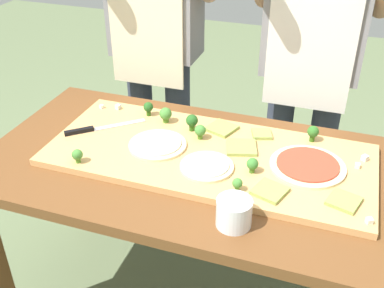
# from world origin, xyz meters

# --- Properties ---
(prep_table) EXTENTS (1.58, 0.80, 0.77)m
(prep_table) POSITION_xyz_m (0.00, 0.00, 0.66)
(prep_table) COLOR brown
(prep_table) RESTS_ON ground
(cutting_board) EXTENTS (1.14, 0.50, 0.02)m
(cutting_board) POSITION_xyz_m (0.00, 0.04, 0.78)
(cutting_board) COLOR tan
(cutting_board) RESTS_ON prep_table
(chefs_knife) EXTENTS (0.25, 0.22, 0.02)m
(chefs_knife) POSITION_xyz_m (-0.46, 0.05, 0.80)
(chefs_knife) COLOR #B7BABF
(chefs_knife) RESTS_ON cutting_board
(pizza_whole_tomato_red) EXTENTS (0.25, 0.25, 0.02)m
(pizza_whole_tomato_red) POSITION_xyz_m (0.34, 0.06, 0.80)
(pizza_whole_tomato_red) COLOR beige
(pizza_whole_tomato_red) RESTS_ON cutting_board
(pizza_whole_white_garlic) EXTENTS (0.18, 0.18, 0.02)m
(pizza_whole_white_garlic) POSITION_xyz_m (0.02, -0.05, 0.80)
(pizza_whole_white_garlic) COLOR beige
(pizza_whole_white_garlic) RESTS_ON cutting_board
(pizza_whole_cheese_artichoke) EXTENTS (0.21, 0.21, 0.02)m
(pizza_whole_cheese_artichoke) POSITION_xyz_m (-0.19, 0.02, 0.80)
(pizza_whole_cheese_artichoke) COLOR beige
(pizza_whole_cheese_artichoke) RESTS_ON cutting_board
(pizza_slice_far_right) EXTENTS (0.13, 0.13, 0.01)m
(pizza_slice_far_right) POSITION_xyz_m (0.11, 0.10, 0.80)
(pizza_slice_far_right) COLOR #899E4C
(pizza_slice_far_right) RESTS_ON cutting_board
(pizza_slice_far_left) EXTENTS (0.13, 0.13, 0.01)m
(pizza_slice_far_left) POSITION_xyz_m (-0.00, 0.21, 0.80)
(pizza_slice_far_left) COLOR #899E4C
(pizza_slice_far_left) RESTS_ON cutting_board
(pizza_slice_near_right) EXTENTS (0.11, 0.11, 0.01)m
(pizza_slice_near_right) POSITION_xyz_m (0.47, -0.09, 0.80)
(pizza_slice_near_right) COLOR #899E4C
(pizza_slice_near_right) RESTS_ON cutting_board
(pizza_slice_center) EXTENTS (0.09, 0.09, 0.01)m
(pizza_slice_center) POSITION_xyz_m (0.15, 0.22, 0.80)
(pizza_slice_center) COLOR #899E4C
(pizza_slice_center) RESTS_ON cutting_board
(pizza_slice_near_left) EXTENTS (0.12, 0.12, 0.01)m
(pizza_slice_near_left) POSITION_xyz_m (0.25, -0.12, 0.80)
(pizza_slice_near_left) COLOR #899E4C
(pizza_slice_near_left) RESTS_ON cutting_board
(broccoli_floret_front_left) EXTENTS (0.04, 0.04, 0.06)m
(broccoli_floret_front_left) POSITION_xyz_m (0.34, 0.24, 0.83)
(broccoli_floret_front_left) COLOR #366618
(broccoli_floret_front_left) RESTS_ON cutting_board
(broccoli_floret_front_mid) EXTENTS (0.04, 0.04, 0.06)m
(broccoli_floret_front_mid) POSITION_xyz_m (-0.31, 0.22, 0.83)
(broccoli_floret_front_mid) COLOR #2C5915
(broccoli_floret_front_mid) RESTS_ON cutting_board
(broccoli_floret_back_mid) EXTENTS (0.05, 0.05, 0.06)m
(broccoli_floret_back_mid) POSITION_xyz_m (-0.22, 0.19, 0.83)
(broccoli_floret_back_mid) COLOR #487A23
(broccoli_floret_back_mid) RESTS_ON cutting_board
(broccoli_floret_back_left) EXTENTS (0.05, 0.05, 0.07)m
(broccoli_floret_back_left) POSITION_xyz_m (-0.11, 0.17, 0.83)
(broccoli_floret_back_left) COLOR #2C5915
(broccoli_floret_back_left) RESTS_ON cutting_board
(broccoli_floret_center_left) EXTENTS (0.04, 0.04, 0.06)m
(broccoli_floret_center_left) POSITION_xyz_m (-0.06, 0.12, 0.83)
(broccoli_floret_center_left) COLOR #487A23
(broccoli_floret_center_left) RESTS_ON cutting_board
(broccoli_floret_center_right) EXTENTS (0.03, 0.03, 0.05)m
(broccoli_floret_center_right) POSITION_xyz_m (0.15, -0.14, 0.82)
(broccoli_floret_center_right) COLOR #487A23
(broccoli_floret_center_right) RESTS_ON cutting_board
(broccoli_floret_front_right) EXTENTS (0.04, 0.04, 0.05)m
(broccoli_floret_front_right) POSITION_xyz_m (-0.40, -0.17, 0.82)
(broccoli_floret_front_right) COLOR #487A23
(broccoli_floret_front_right) RESTS_ON cutting_board
(broccoli_floret_back_right) EXTENTS (0.04, 0.04, 0.05)m
(broccoli_floret_back_right) POSITION_xyz_m (0.17, -0.03, 0.82)
(broccoli_floret_back_right) COLOR #3F7220
(broccoli_floret_back_right) RESTS_ON cutting_board
(cheese_crumble_a) EXTENTS (0.02, 0.02, 0.02)m
(cheese_crumble_a) POSITION_xyz_m (0.55, -0.17, 0.80)
(cheese_crumble_a) COLOR silver
(cheese_crumble_a) RESTS_ON cutting_board
(cheese_crumble_b) EXTENTS (0.02, 0.02, 0.02)m
(cheese_crumble_b) POSITION_xyz_m (-0.45, 0.23, 0.80)
(cheese_crumble_b) COLOR silver
(cheese_crumble_b) RESTS_ON cutting_board
(cheese_crumble_c) EXTENTS (0.02, 0.02, 0.02)m
(cheese_crumble_c) POSITION_xyz_m (0.50, 0.11, 0.80)
(cheese_crumble_c) COLOR silver
(cheese_crumble_c) RESTS_ON cutting_board
(cheese_crumble_d) EXTENTS (0.02, 0.02, 0.01)m
(cheese_crumble_d) POSITION_xyz_m (-0.52, 0.22, 0.80)
(cheese_crumble_d) COLOR white
(cheese_crumble_d) RESTS_ON cutting_board
(cheese_crumble_e) EXTENTS (0.03, 0.03, 0.02)m
(cheese_crumble_e) POSITION_xyz_m (0.52, 0.17, 0.80)
(cheese_crumble_e) COLOR white
(cheese_crumble_e) RESTS_ON cutting_board
(flour_cup) EXTENTS (0.10, 0.10, 0.09)m
(flour_cup) POSITION_xyz_m (0.17, -0.27, 0.81)
(flour_cup) COLOR white
(flour_cup) RESTS_ON prep_table
(cook_left) EXTENTS (0.54, 0.39, 1.67)m
(cook_left) POSITION_xyz_m (-0.43, 0.60, 1.00)
(cook_left) COLOR #333847
(cook_left) RESTS_ON ground
(cook_right) EXTENTS (0.54, 0.39, 1.67)m
(cook_right) POSITION_xyz_m (0.27, 0.60, 1.00)
(cook_right) COLOR #333847
(cook_right) RESTS_ON ground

